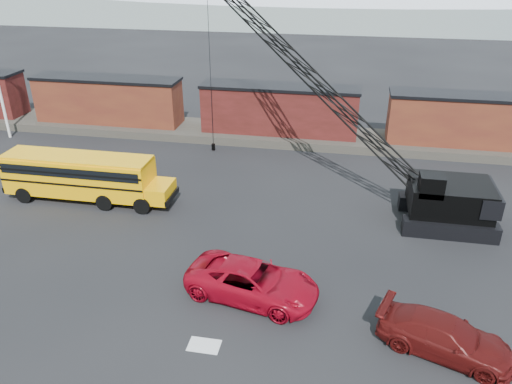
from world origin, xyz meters
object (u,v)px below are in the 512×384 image
(red_pickup, at_px, (253,281))
(maroon_suv, at_px, (445,337))
(crawler_crane, at_px, (305,71))
(school_bus, at_px, (84,176))

(red_pickup, distance_m, maroon_suv, 8.99)
(red_pickup, bearing_deg, crawler_crane, 7.79)
(red_pickup, xyz_separation_m, crawler_crane, (0.88, 13.92, 7.18))
(crawler_crane, bearing_deg, maroon_suv, -64.00)
(red_pickup, relative_size, maroon_suv, 1.16)
(school_bus, bearing_deg, red_pickup, -32.00)
(maroon_suv, relative_size, crawler_crane, 0.27)
(crawler_crane, bearing_deg, school_bus, -157.67)
(school_bus, relative_size, crawler_crane, 0.56)
(school_bus, bearing_deg, maroon_suv, -25.36)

